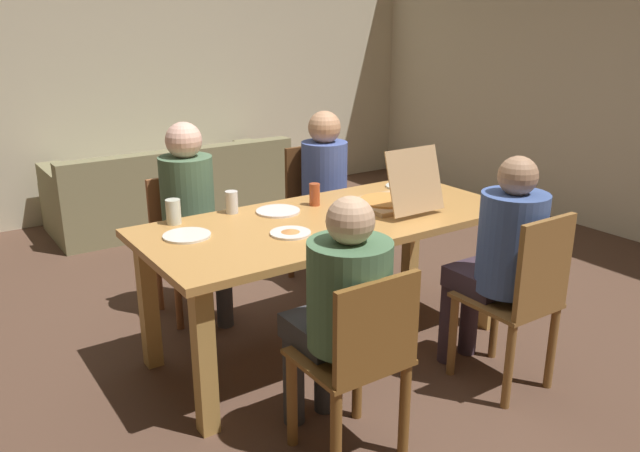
{
  "coord_description": "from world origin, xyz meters",
  "views": [
    {
      "loc": [
        -1.9,
        -2.71,
        1.82
      ],
      "look_at": [
        0.0,
        0.1,
        0.7
      ],
      "focal_mm": 35.78,
      "sensor_mm": 36.0,
      "label": 1
    }
  ],
  "objects_px": {
    "pizza_box_0": "(392,199)",
    "drinking_glass_0": "(232,202)",
    "chair_1": "(186,241)",
    "drinking_glass_1": "(173,212)",
    "plate_3": "(278,211)",
    "drinking_glass_3": "(414,170)",
    "chair_2": "(520,299)",
    "dining_table": "(330,236)",
    "chair_0": "(359,363)",
    "person_0": "(341,303)",
    "person_1": "(191,206)",
    "plate_0": "(290,232)",
    "plate_1": "(187,235)",
    "plate_2": "(401,186)",
    "person_3": "(329,185)",
    "person_2": "(501,252)",
    "chair_3": "(317,210)",
    "couch": "(172,193)",
    "drinking_glass_2": "(315,194)"
  },
  "relations": [
    {
      "from": "chair_0",
      "to": "plate_1",
      "type": "bearing_deg",
      "value": 105.94
    },
    {
      "from": "chair_3",
      "to": "person_2",
      "type": "bearing_deg",
      "value": -90.0
    },
    {
      "from": "pizza_box_0",
      "to": "drinking_glass_0",
      "type": "height_order",
      "value": "pizza_box_0"
    },
    {
      "from": "plate_0",
      "to": "drinking_glass_3",
      "type": "height_order",
      "value": "drinking_glass_3"
    },
    {
      "from": "chair_0",
      "to": "drinking_glass_3",
      "type": "relative_size",
      "value": 6.82
    },
    {
      "from": "person_0",
      "to": "plate_3",
      "type": "relative_size",
      "value": 4.69
    },
    {
      "from": "chair_1",
      "to": "chair_2",
      "type": "relative_size",
      "value": 0.92
    },
    {
      "from": "plate_0",
      "to": "drinking_glass_1",
      "type": "relative_size",
      "value": 1.56
    },
    {
      "from": "person_3",
      "to": "plate_2",
      "type": "bearing_deg",
      "value": -63.07
    },
    {
      "from": "chair_3",
      "to": "plate_3",
      "type": "xyz_separation_m",
      "value": [
        -0.7,
        -0.64,
        0.27
      ]
    },
    {
      "from": "chair_3",
      "to": "plate_0",
      "type": "relative_size",
      "value": 4.6
    },
    {
      "from": "person_0",
      "to": "person_1",
      "type": "relative_size",
      "value": 0.94
    },
    {
      "from": "drinking_glass_3",
      "to": "person_2",
      "type": "bearing_deg",
      "value": -110.99
    },
    {
      "from": "person_1",
      "to": "chair_2",
      "type": "distance_m",
      "value": 1.97
    },
    {
      "from": "drinking_glass_0",
      "to": "drinking_glass_3",
      "type": "distance_m",
      "value": 1.35
    },
    {
      "from": "dining_table",
      "to": "chair_0",
      "type": "height_order",
      "value": "chair_0"
    },
    {
      "from": "plate_2",
      "to": "person_3",
      "type": "bearing_deg",
      "value": 116.93
    },
    {
      "from": "plate_3",
      "to": "drinking_glass_3",
      "type": "distance_m",
      "value": 1.14
    },
    {
      "from": "plate_0",
      "to": "drinking_glass_1",
      "type": "xyz_separation_m",
      "value": [
        -0.42,
        0.49,
        0.06
      ]
    },
    {
      "from": "person_0",
      "to": "drinking_glass_3",
      "type": "xyz_separation_m",
      "value": [
        1.42,
        1.14,
        0.15
      ]
    },
    {
      "from": "person_3",
      "to": "pizza_box_0",
      "type": "distance_m",
      "value": 0.8
    },
    {
      "from": "chair_1",
      "to": "couch",
      "type": "distance_m",
      "value": 1.92
    },
    {
      "from": "chair_1",
      "to": "person_3",
      "type": "distance_m",
      "value": 1.03
    },
    {
      "from": "person_0",
      "to": "person_1",
      "type": "xyz_separation_m",
      "value": [
        0.0,
        1.55,
        0.04
      ]
    },
    {
      "from": "person_1",
      "to": "plate_0",
      "type": "height_order",
      "value": "person_1"
    },
    {
      "from": "person_2",
      "to": "plate_0",
      "type": "relative_size",
      "value": 5.79
    },
    {
      "from": "person_0",
      "to": "chair_1",
      "type": "bearing_deg",
      "value": 90.0
    },
    {
      "from": "pizza_box_0",
      "to": "plate_2",
      "type": "height_order",
      "value": "pizza_box_0"
    },
    {
      "from": "plate_1",
      "to": "drinking_glass_2",
      "type": "bearing_deg",
      "value": 7.11
    },
    {
      "from": "person_1",
      "to": "drinking_glass_3",
      "type": "distance_m",
      "value": 1.49
    },
    {
      "from": "pizza_box_0",
      "to": "drinking_glass_1",
      "type": "xyz_separation_m",
      "value": [
        -1.15,
        0.41,
        0.01
      ]
    },
    {
      "from": "person_0",
      "to": "plate_2",
      "type": "relative_size",
      "value": 5.74
    },
    {
      "from": "plate_3",
      "to": "drinking_glass_3",
      "type": "bearing_deg",
      "value": 6.59
    },
    {
      "from": "person_0",
      "to": "drinking_glass_0",
      "type": "height_order",
      "value": "person_0"
    },
    {
      "from": "person_2",
      "to": "person_3",
      "type": "xyz_separation_m",
      "value": [
        0.0,
        1.51,
        0.02
      ]
    },
    {
      "from": "chair_0",
      "to": "person_3",
      "type": "xyz_separation_m",
      "value": [
        0.99,
        1.64,
        0.25
      ]
    },
    {
      "from": "person_1",
      "to": "plate_1",
      "type": "distance_m",
      "value": 0.71
    },
    {
      "from": "chair_1",
      "to": "plate_0",
      "type": "height_order",
      "value": "chair_1"
    },
    {
      "from": "chair_2",
      "to": "dining_table",
      "type": "bearing_deg",
      "value": 119.78
    },
    {
      "from": "plate_1",
      "to": "chair_0",
      "type": "bearing_deg",
      "value": -74.06
    },
    {
      "from": "plate_2",
      "to": "person_1",
      "type": "bearing_deg",
      "value": 157.52
    },
    {
      "from": "chair_3",
      "to": "dining_table",
      "type": "bearing_deg",
      "value": -119.89
    },
    {
      "from": "drinking_glass_0",
      "to": "drinking_glass_1",
      "type": "distance_m",
      "value": 0.34
    },
    {
      "from": "chair_3",
      "to": "plate_3",
      "type": "height_order",
      "value": "chair_3"
    },
    {
      "from": "drinking_glass_3",
      "to": "plate_3",
      "type": "bearing_deg",
      "value": -173.41
    },
    {
      "from": "chair_1",
      "to": "drinking_glass_1",
      "type": "height_order",
      "value": "drinking_glass_1"
    },
    {
      "from": "person_3",
      "to": "couch",
      "type": "height_order",
      "value": "person_3"
    },
    {
      "from": "plate_0",
      "to": "drinking_glass_3",
      "type": "relative_size",
      "value": 1.62
    },
    {
      "from": "chair_1",
      "to": "person_0",
      "type": "bearing_deg",
      "value": -90.0
    },
    {
      "from": "chair_3",
      "to": "person_3",
      "type": "xyz_separation_m",
      "value": [
        0.0,
        -0.14,
        0.21
      ]
    }
  ]
}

